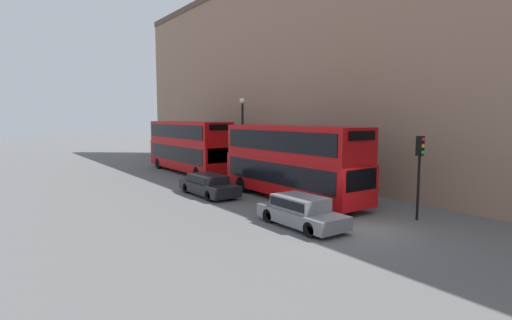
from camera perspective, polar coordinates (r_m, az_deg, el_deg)
ground_plane at (r=17.95m, az=14.65°, el=-9.55°), size 200.00×200.00×0.00m
building_facade at (r=23.45m, az=26.86°, el=15.36°), size 1.10×80.00×17.01m
bus_leading at (r=23.16m, az=5.15°, el=0.12°), size 2.59×10.30×4.30m
bus_second_in_queue at (r=34.88m, az=-9.68°, el=2.18°), size 2.59×11.23×4.41m
car_dark_sedan at (r=17.74m, az=6.43°, el=-7.18°), size 1.75×4.33×1.35m
car_hatchback at (r=24.69m, az=-6.82°, el=-3.48°), size 1.81×4.72×1.27m
traffic_light at (r=19.83m, az=22.36°, el=-0.00°), size 0.30×0.36×3.93m
street_lamp at (r=30.56m, az=-1.94°, el=4.41°), size 0.44×0.44×6.24m
pedestrian at (r=30.85m, az=-0.18°, el=-1.19°), size 0.36×0.36×1.83m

